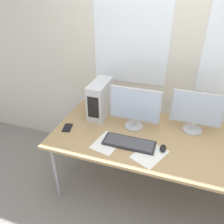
% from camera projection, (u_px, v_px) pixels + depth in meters
% --- Properties ---
extents(wall_back, '(8.00, 0.07, 2.70)m').
position_uv_depth(wall_back, '(185.00, 55.00, 2.17)').
color(wall_back, beige).
rests_on(wall_back, ground_plane).
extents(desk, '(2.20, 0.93, 0.72)m').
position_uv_depth(desk, '(170.00, 144.00, 2.03)').
color(desk, tan).
rests_on(desk, ground_plane).
extents(pc_tower, '(0.17, 0.39, 0.38)m').
position_uv_depth(pc_tower, '(101.00, 99.00, 2.30)').
color(pc_tower, silver).
rests_on(pc_tower, desk).
extents(monitor_main, '(0.49, 0.18, 0.42)m').
position_uv_depth(monitor_main, '(135.00, 107.00, 2.08)').
color(monitor_main, '#B7B7BC').
rests_on(monitor_main, desk).
extents(monitor_right_near, '(0.47, 0.18, 0.41)m').
position_uv_depth(monitor_right_near, '(197.00, 111.00, 2.02)').
color(monitor_right_near, '#B7B7BC').
rests_on(monitor_right_near, desk).
extents(keyboard, '(0.47, 0.18, 0.02)m').
position_uv_depth(keyboard, '(130.00, 143.00, 1.95)').
color(keyboard, '#28282D').
rests_on(keyboard, desk).
extents(mouse, '(0.05, 0.10, 0.03)m').
position_uv_depth(mouse, '(164.00, 148.00, 1.88)').
color(mouse, black).
rests_on(mouse, desk).
extents(cell_phone, '(0.11, 0.15, 0.01)m').
position_uv_depth(cell_phone, '(68.00, 128.00, 2.17)').
color(cell_phone, black).
rests_on(cell_phone, desk).
extents(paper_sheet_left, '(0.32, 0.36, 0.00)m').
position_uv_depth(paper_sheet_left, '(150.00, 154.00, 1.84)').
color(paper_sheet_left, white).
rests_on(paper_sheet_left, desk).
extents(paper_sheet_front, '(0.27, 0.33, 0.00)m').
position_uv_depth(paper_sheet_front, '(108.00, 143.00, 1.98)').
color(paper_sheet_front, white).
rests_on(paper_sheet_front, desk).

